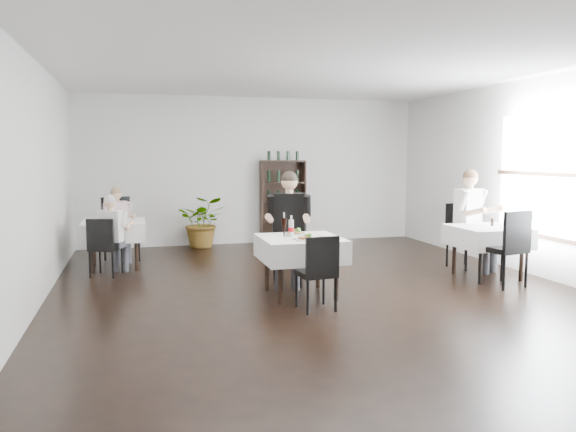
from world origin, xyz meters
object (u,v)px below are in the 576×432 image
object	(u,v)px
wine_shelf	(283,203)
potted_tree	(203,222)
diner_main	(289,219)
main_table	(300,249)

from	to	relation	value
wine_shelf	potted_tree	world-z (taller)	wine_shelf
potted_tree	diner_main	size ratio (longest dim) A/B	0.64
main_table	potted_tree	size ratio (longest dim) A/B	1.01
main_table	diner_main	distance (m)	0.71
wine_shelf	diner_main	distance (m)	3.79
wine_shelf	potted_tree	bearing A→B (deg)	-176.09
wine_shelf	diner_main	bearing A→B (deg)	-103.47
wine_shelf	main_table	bearing A→B (deg)	-101.78
wine_shelf	diner_main	world-z (taller)	wine_shelf
diner_main	potted_tree	bearing A→B (deg)	102.50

